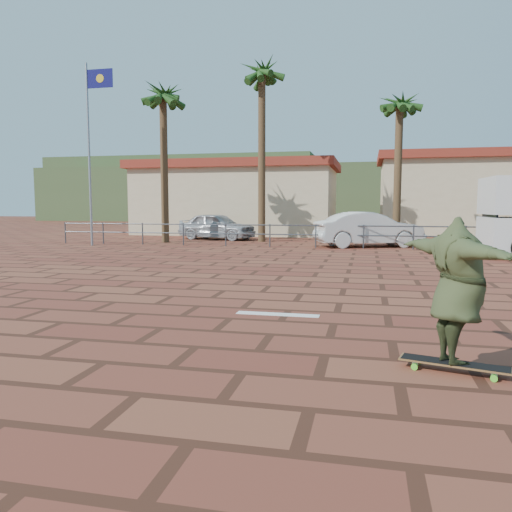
{
  "coord_description": "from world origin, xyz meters",
  "views": [
    {
      "loc": [
        2.14,
        -9.32,
        1.84
      ],
      "look_at": [
        -0.05,
        0.51,
        0.8
      ],
      "focal_mm": 35.0,
      "sensor_mm": 36.0,
      "label": 1
    }
  ],
  "objects_px": {
    "skateboarder": "(457,291)",
    "car_silver": "(217,226)",
    "car_white": "(369,229)",
    "longboard": "(454,364)"
  },
  "relations": [
    {
      "from": "car_white",
      "to": "skateboarder",
      "type": "bearing_deg",
      "value": 162.6
    },
    {
      "from": "skateboarder",
      "to": "car_silver",
      "type": "height_order",
      "value": "skateboarder"
    },
    {
      "from": "car_silver",
      "to": "longboard",
      "type": "bearing_deg",
      "value": -142.36
    },
    {
      "from": "skateboarder",
      "to": "longboard",
      "type": "bearing_deg",
      "value": -24.5
    },
    {
      "from": "longboard",
      "to": "car_white",
      "type": "distance_m",
      "value": 16.69
    },
    {
      "from": "car_silver",
      "to": "car_white",
      "type": "xyz_separation_m",
      "value": [
        7.84,
        -3.0,
        0.06
      ]
    },
    {
      "from": "longboard",
      "to": "skateboarder",
      "type": "relative_size",
      "value": 0.6
    },
    {
      "from": "skateboarder",
      "to": "car_white",
      "type": "distance_m",
      "value": 16.67
    },
    {
      "from": "longboard",
      "to": "skateboarder",
      "type": "height_order",
      "value": "skateboarder"
    },
    {
      "from": "car_silver",
      "to": "car_white",
      "type": "height_order",
      "value": "car_white"
    }
  ]
}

